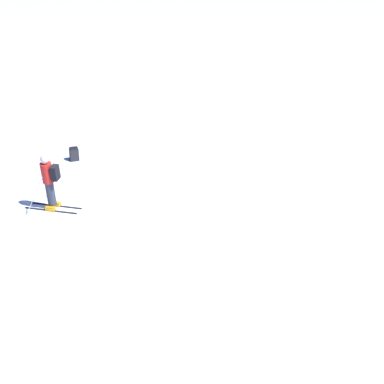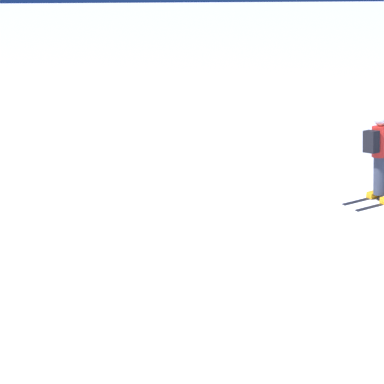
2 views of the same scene
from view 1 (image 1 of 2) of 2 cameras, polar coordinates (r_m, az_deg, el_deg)
ground_plane at (r=20.41m, az=-10.19°, el=-0.38°), size 300.00×300.00×0.00m
skier at (r=19.20m, az=-12.59°, el=1.11°), size 1.25×1.74×1.82m
spare_backpack at (r=23.34m, az=-10.44°, el=3.33°), size 0.37×0.35×0.50m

